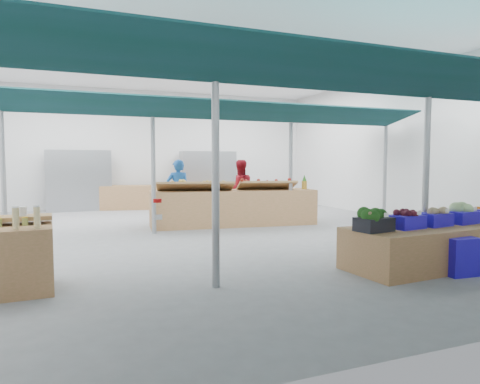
{
  "coord_description": "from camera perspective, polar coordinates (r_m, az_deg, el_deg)",
  "views": [
    {
      "loc": [
        -2.71,
        -9.21,
        1.63
      ],
      "look_at": [
        0.28,
        -1.6,
        1.05
      ],
      "focal_mm": 32.0,
      "sensor_mm": 36.0,
      "label": 1
    }
  ],
  "objects": [
    {
      "name": "back_shelving_right",
      "position": [
        15.94,
        -4.25,
        1.74
      ],
      "size": [
        2.0,
        0.5,
        2.0
      ],
      "primitive_type": "cube",
      "color": "#B23F33",
      "rests_on": "floor"
    },
    {
      "name": "vendor_left",
      "position": [
        11.69,
        -8.26,
        0.13
      ],
      "size": [
        0.66,
        0.47,
        1.69
      ],
      "primitive_type": "imported",
      "rotation": [
        0.0,
        0.0,
        3.03
      ],
      "color": "#184E9D",
      "rests_on": "floor"
    },
    {
      "name": "fruit_counter",
      "position": [
        11.02,
        -0.83,
        -2.11
      ],
      "size": [
        4.32,
        1.48,
        0.91
      ],
      "primitive_type": "cube",
      "rotation": [
        0.0,
        0.0,
        -0.11
      ],
      "color": "brown",
      "rests_on": "floor"
    },
    {
      "name": "crate_stack",
      "position": [
        6.97,
        27.26,
        -7.63
      ],
      "size": [
        0.48,
        0.35,
        0.55
      ],
      "primitive_type": "cube",
      "rotation": [
        0.0,
        0.0,
        -0.07
      ],
      "color": "#1F11BC",
      "rests_on": "floor"
    },
    {
      "name": "far_counter",
      "position": [
        15.29,
        -9.55,
        -0.62
      ],
      "size": [
        4.64,
        1.81,
        0.82
      ],
      "primitive_type": "cube",
      "rotation": [
        0.0,
        0.0,
        -0.2
      ],
      "color": "brown",
      "rests_on": "floor"
    },
    {
      "name": "pineapple",
      "position": [
        11.5,
        8.58,
        1.27
      ],
      "size": [
        0.14,
        0.14,
        0.39
      ],
      "rotation": [
        0.0,
        0.0,
        -0.23
      ],
      "color": "#8C6019",
      "rests_on": "fruit_counter"
    },
    {
      "name": "floor",
      "position": [
        9.74,
        -5.01,
        -5.63
      ],
      "size": [
        13.0,
        13.0,
        0.0
      ],
      "primitive_type": "plane",
      "color": "slate",
      "rests_on": "ground"
    },
    {
      "name": "hall",
      "position": [
        11.04,
        -7.24,
        9.27
      ],
      "size": [
        13.0,
        13.0,
        13.0
      ],
      "color": "silver",
      "rests_on": "ground"
    },
    {
      "name": "sparrow",
      "position": [
        6.23,
        17.16,
        -3.02
      ],
      "size": [
        0.12,
        0.09,
        0.11
      ],
      "rotation": [
        0.0,
        0.0,
        0.15
      ],
      "color": "brown",
      "rests_on": "crate_broccoli"
    },
    {
      "name": "vendor_right",
      "position": [
        12.23,
        -0.02,
        0.34
      ],
      "size": [
        0.89,
        0.73,
        1.69
      ],
      "primitive_type": "imported",
      "rotation": [
        0.0,
        0.0,
        3.03
      ],
      "color": "maroon",
      "rests_on": "floor"
    },
    {
      "name": "awnings",
      "position": [
        8.31,
        3.47,
        11.98
      ],
      "size": [
        9.5,
        7.08,
        0.3
      ],
      "color": "#0B302E",
      "rests_on": "pole_grid"
    },
    {
      "name": "crate_celeriac",
      "position": [
        7.31,
        24.47,
        -3.0
      ],
      "size": [
        0.55,
        0.44,
        0.31
      ],
      "rotation": [
        0.0,
        0.0,
        0.15
      ],
      "color": "#1F11BC",
      "rests_on": "veg_counter"
    },
    {
      "name": "crate_broccoli",
      "position": [
        6.42,
        17.42,
        -3.62
      ],
      "size": [
        0.55,
        0.44,
        0.35
      ],
      "rotation": [
        0.0,
        0.0,
        0.15
      ],
      "color": "black",
      "rests_on": "veg_counter"
    },
    {
      "name": "apple_heap_yellow",
      "position": [
        10.67,
        -5.96,
        1.01
      ],
      "size": [
        2.01,
        1.11,
        0.27
      ],
      "rotation": [
        0.0,
        0.0,
        -0.23
      ],
      "color": "#997247",
      "rests_on": "fruit_counter"
    },
    {
      "name": "veg_counter",
      "position": [
        7.52,
        25.26,
        -6.4
      ],
      "size": [
        3.34,
        1.33,
        0.64
      ],
      "primitive_type": "cube",
      "rotation": [
        0.0,
        0.0,
        0.07
      ],
      "color": "brown",
      "rests_on": "floor"
    },
    {
      "name": "crate_beets",
      "position": [
        6.87,
        21.3,
        -3.43
      ],
      "size": [
        0.55,
        0.44,
        0.29
      ],
      "rotation": [
        0.0,
        0.0,
        0.15
      ],
      "color": "#1F11BC",
      "rests_on": "veg_counter"
    },
    {
      "name": "pole_grid",
      "position": [
        8.23,
        3.44,
        5.28
      ],
      "size": [
        10.0,
        4.6,
        3.0
      ],
      "color": "gray",
      "rests_on": "floor"
    },
    {
      "name": "apple_heap_red",
      "position": [
        11.12,
        3.58,
        1.14
      ],
      "size": [
        1.62,
        1.02,
        0.27
      ],
      "rotation": [
        0.0,
        0.0,
        -0.23
      ],
      "color": "#997247",
      "rests_on": "fruit_counter"
    },
    {
      "name": "pole_ribbon",
      "position": [
        5.95,
        -10.94,
        -1.35
      ],
      "size": [
        0.12,
        0.12,
        0.28
      ],
      "color": "red",
      "rests_on": "pole_grid"
    },
    {
      "name": "crate_cabbage",
      "position": [
        7.81,
        27.47,
        -2.56
      ],
      "size": [
        0.55,
        0.44,
        0.35
      ],
      "rotation": [
        0.0,
        0.0,
        0.15
      ],
      "color": "#1F11BC",
      "rests_on": "veg_counter"
    },
    {
      "name": "back_shelving_left",
      "position": [
        15.23,
        -20.65,
        1.39
      ],
      "size": [
        2.0,
        0.5,
        2.0
      ],
      "primitive_type": "cube",
      "color": "#B23F33",
      "rests_on": "floor"
    }
  ]
}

